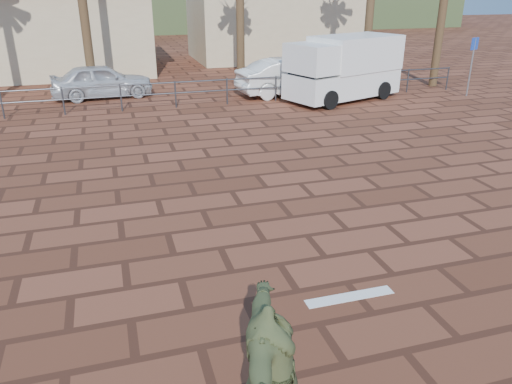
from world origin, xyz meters
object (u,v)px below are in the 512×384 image
car_silver (102,81)px  car_white (290,77)px  campervan (344,67)px  skateboarder (271,374)px

car_silver → car_white: bearing=-108.1°
campervan → car_silver: size_ratio=1.28×
campervan → car_silver: 9.86m
skateboarder → campervan: campervan is taller
car_silver → car_white: car_white is taller
campervan → skateboarder: bearing=-138.0°
skateboarder → campervan: bearing=-10.5°
skateboarder → car_white: bearing=-3.2°
car_silver → car_white: 7.79m
car_white → car_silver: bearing=72.1°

